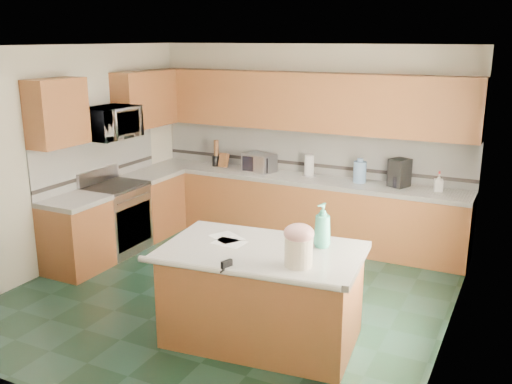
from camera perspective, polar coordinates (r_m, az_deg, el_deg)
The scene contains 52 objects.
floor at distance 6.50m, azimuth -2.60°, elevation -10.15°, with size 4.60×4.60×0.00m, color black.
ceiling at distance 5.88m, azimuth -2.92°, elevation 14.39°, with size 4.60×4.60×0.00m, color white.
wall_back at distance 8.11m, azimuth 5.28°, elevation 4.97°, with size 4.60×0.04×2.70m, color beige.
wall_front at distance 4.26m, azimuth -18.17°, elevation -5.23°, with size 4.60×0.04×2.70m, color beige.
wall_left at distance 7.44m, azimuth -18.59°, elevation 3.31°, with size 0.04×4.60×2.70m, color beige.
wall_right at distance 5.35m, azimuth 19.51°, elevation -1.23°, with size 0.04×4.60×2.70m, color beige.
back_base_cab at distance 8.03m, azimuth 4.29°, elevation -1.85°, with size 4.60×0.60×0.86m, color #5C321A.
back_countertop at distance 7.91m, azimuth 4.36°, elevation 1.33°, with size 4.60×0.64×0.06m, color white.
back_upper_cab at distance 7.85m, azimuth 4.89°, elevation 9.00°, with size 4.60×0.33×0.78m, color #5C321A.
back_backsplash at distance 8.10m, azimuth 5.18°, elevation 4.14°, with size 4.60×0.02×0.63m, color silver.
back_accent_band at distance 8.13m, azimuth 5.13°, elevation 2.78°, with size 4.60×0.01×0.05m, color black.
left_base_cab_rear at distance 8.39m, azimuth -10.34°, elevation -1.32°, with size 0.60×0.82×0.86m, color #5C321A.
left_counter_rear at distance 8.28m, azimuth -10.49°, elevation 1.74°, with size 0.64×0.82×0.06m, color white.
left_base_cab_front at distance 7.29m, azimuth -17.51°, elevation -4.35°, with size 0.60×0.72×0.86m, color #5C321A.
left_counter_front at distance 7.16m, azimuth -17.80°, elevation -0.87°, with size 0.64×0.72×0.06m, color white.
left_backsplash at distance 7.83m, azimuth -15.54°, elevation 3.25°, with size 0.02×2.30×0.63m, color silver.
left_accent_band at distance 7.86m, azimuth -15.41°, elevation 1.86°, with size 0.01×2.30×0.05m, color black.
left_upper_cab_rear at distance 8.29m, azimuth -11.03°, elevation 9.11°, with size 0.33×1.09×0.78m, color #5C321A.
left_upper_cab_front at distance 7.05m, azimuth -19.29°, elevation 7.50°, with size 0.33×0.72×0.78m, color #5C321A.
range_body at distance 7.80m, azimuth -13.79°, elevation -2.71°, with size 0.60×0.76×0.88m, color #B7B7BC.
range_oven_door at distance 7.64m, azimuth -12.10°, elevation -3.31°, with size 0.02×0.68×0.55m, color black.
range_cooktop at distance 7.68m, azimuth -14.00°, elevation 0.56°, with size 0.62×0.78×0.04m, color black.
range_handle at distance 7.51m, azimuth -12.08°, elevation -0.60°, with size 0.02×0.02×0.66m, color #B7B7BC.
range_backguard at distance 7.82m, azimuth -15.52°, elevation 1.62°, with size 0.06×0.76×0.18m, color #B7B7BC.
microwave at distance 7.52m, azimuth -14.41°, elevation 6.71°, with size 0.73×0.50×0.41m, color #B7B7BC.
island_base at distance 5.42m, azimuth 0.62°, elevation -10.52°, with size 1.71×0.98×0.86m, color #5C321A.
island_top at distance 5.24m, azimuth 0.64°, elevation -5.98°, with size 1.81×1.08×0.06m, color white.
island_bullnose at distance 4.79m, azimuth -2.20°, elevation -8.07°, with size 0.06×0.06×1.81m, color white.
treat_jar at distance 4.82m, azimuth 4.27°, elevation -5.96°, with size 0.24×0.24×0.25m, color beige.
treat_jar_lid at distance 4.77m, azimuth 4.31°, elevation -4.13°, with size 0.26×0.26×0.16m, color #D49494.
treat_jar_knob at distance 4.75m, azimuth 4.32°, elevation -3.52°, with size 0.03×0.03×0.09m, color tan.
treat_jar_knob_end_l at distance 4.76m, azimuth 3.84°, elevation -3.45°, with size 0.05×0.05×0.05m, color tan.
treat_jar_knob_end_r at distance 4.73m, azimuth 4.81°, elevation -3.59°, with size 0.05×0.05×0.05m, color tan.
soap_bottle_island at distance 5.24m, azimuth 6.67°, elevation -3.33°, with size 0.16×0.16×0.41m, color teal.
paper_sheet_a at distance 5.37m, azimuth -2.69°, elevation -5.08°, with size 0.30×0.22×0.00m, color white.
paper_sheet_b at distance 5.51m, azimuth -2.96°, elevation -4.56°, with size 0.32×0.24×0.00m, color white.
clamp_body at distance 4.83m, azimuth -2.95°, elevation -7.37°, with size 0.03×0.11×0.10m, color black.
clamp_handle at distance 4.79m, azimuth -3.33°, elevation -7.86°, with size 0.02×0.02×0.08m, color black.
knife_block at distance 8.45m, azimuth -3.25°, elevation 3.19°, with size 0.11×0.10×0.21m, color #472814.
utensil_crock at distance 8.55m, azimuth -3.98°, elevation 3.14°, with size 0.13×0.13×0.16m, color black.
utensil_bundle at distance 8.51m, azimuth -4.00°, elevation 4.42°, with size 0.07×0.07×0.23m, color #472814.
toaster_oven at distance 8.18m, azimuth 0.33°, elevation 2.96°, with size 0.44×0.30×0.25m, color #B7B7BC.
toaster_oven_door at distance 8.05m, azimuth -0.11°, elevation 2.77°, with size 0.40×0.01×0.21m, color black.
paper_towel at distance 7.93m, azimuth 5.35°, elevation 2.65°, with size 0.13×0.13×0.29m, color white.
paper_towel_base at distance 7.96m, azimuth 5.33°, elevation 1.67°, with size 0.20×0.20×0.01m, color #B7B7BC.
water_jug at distance 7.66m, azimuth 10.33°, elevation 1.98°, with size 0.17×0.17×0.28m, color #5B7CA8.
water_jug_neck at distance 7.63m, azimuth 10.39°, elevation 3.16°, with size 0.08×0.08×0.04m, color #5B7CA8.
coffee_maker at distance 7.55m, azimuth 14.16°, elevation 1.88°, with size 0.21×0.23×0.36m, color black.
coffee_carafe at distance 7.53m, azimuth 14.02°, elevation 1.01°, with size 0.15×0.15×0.15m, color black.
soap_bottle_back at distance 7.45m, azimuth 17.80°, elevation 0.90°, with size 0.10×0.10×0.23m, color white.
soap_back_cap at distance 7.43m, azimuth 17.88°, elevation 1.87°, with size 0.02×0.02×0.03m, color red.
window_light_proxy at distance 5.12m, azimuth 19.04°, elevation -0.15°, with size 0.02×1.40×1.10m, color white.
Camera 1 is at (2.88, -5.12, 2.79)m, focal length 40.00 mm.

